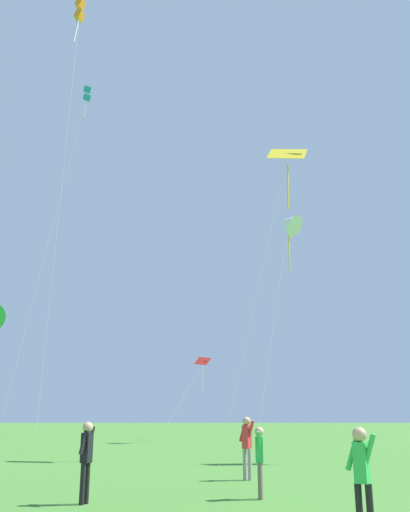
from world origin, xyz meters
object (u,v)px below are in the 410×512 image
Objects in this scene: kite_teal_box at (86,98)px; person_far_back at (247,442)px; kite_red_high at (202,366)px; person_foreground_watcher at (260,455)px; person_with_spool at (86,454)px; person_in_red_shirt at (362,471)px; kite_orange_box at (80,12)px; kite_white_distant at (288,224)px; kite_yellow_diamond at (286,167)px.

kite_teal_box is 14.76× the size of person_far_back.
kite_red_high is 36.08m from person_foreground_watcher.
person_foreground_watcher is (3.84, 0.80, -0.07)m from person_with_spool.
kite_teal_box reaches higher than person_in_red_shirt.
person_with_spool is 0.94× the size of person_far_back.
kite_orange_box is at bearing 107.59° from person_with_spool.
person_far_back is (1.77, -31.66, -4.98)m from kite_red_high.
kite_white_distant is (7.34, -4.38, 11.52)m from kite_red_high.
kite_white_distant reaches higher than person_far_back.
kite_yellow_diamond reaches higher than person_with_spool.
person_far_back reaches higher than person_with_spool.
kite_orange_box is 1.12× the size of kite_teal_box.
kite_white_distant is (15.62, 12.40, -11.16)m from kite_orange_box.
person_in_red_shirt is at bearing -85.75° from kite_red_high.
kite_red_high is at bearing 92.89° from person_foreground_watcher.
kite_red_high is 3.85× the size of person_far_back.
person_in_red_shirt is at bearing -75.19° from person_foreground_watcher.
kite_red_high is 24.53m from kite_yellow_diamond.
person_in_red_shirt is (11.27, -23.38, -27.75)m from kite_orange_box.
person_far_back is 4.02m from person_foreground_watcher.
kite_orange_box is at bearing -116.29° from kite_red_high.
person_with_spool reaches higher than person_foreground_watcher.
kite_red_high is 4.42× the size of person_foreground_watcher.
kite_white_distant is 11.51× the size of person_in_red_shirt.
person_foreground_watcher is (10.63, -24.48, -24.56)m from kite_teal_box.
person_with_spool reaches higher than person_in_red_shirt.
kite_white_distant is 11.15× the size of person_with_spool.
kite_orange_box is at bearing 118.09° from person_foreground_watcher.
kite_red_high is at bearing 86.79° from person_with_spool.
kite_white_distant reaches higher than kite_red_high.
kite_orange_box reaches higher than person_foreground_watcher.
person_foreground_watcher is at bearing 11.71° from person_with_spool.
kite_orange_box is at bearing -141.56° from kite_white_distant.
person_with_spool is 6.14m from person_far_back.
person_in_red_shirt is at bearing -67.81° from kite_teal_box.
kite_orange_box is 35.09m from person_foreground_watcher.
kite_orange_box is at bearing -84.42° from kite_teal_box.
kite_red_high is at bearing 63.71° from kite_orange_box.
kite_red_high is 0.37× the size of kite_white_distant.
kite_teal_box is 33.58m from person_far_back.
kite_orange_box reaches higher than kite_red_high.
kite_white_distant is at bearing 38.44° from kite_orange_box.
person_far_back is at bearing -101.54° from kite_white_distant.
person_foreground_watcher is (1.80, -35.67, -5.11)m from kite_red_high.
person_foreground_watcher is at bearing -87.11° from kite_red_high.
kite_red_high is 32.09m from person_far_back.
kite_orange_box is 34.57m from person_with_spool.
kite_orange_box is at bearing 155.76° from kite_yellow_diamond.
kite_orange_box is 4.31× the size of kite_red_high.
person_in_red_shirt is (1.22, -8.50, -0.10)m from person_far_back.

